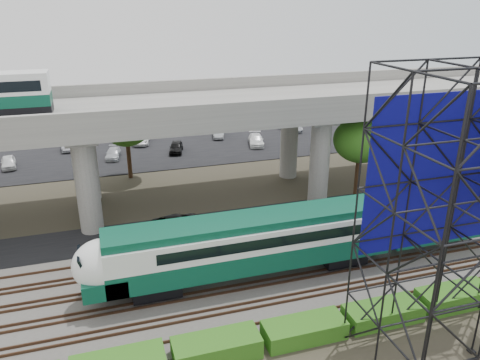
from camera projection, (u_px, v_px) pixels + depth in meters
name	position (u px, v px, depth m)	size (l,w,h in m)	color
ground	(261.00, 297.00, 29.56)	(140.00, 140.00, 0.00)	#474233
ballast_bed	(251.00, 278.00, 31.30)	(90.00, 12.00, 0.20)	slate
service_road	(218.00, 225.00, 38.89)	(90.00, 5.00, 0.08)	black
parking_lot	(172.00, 146.00, 59.81)	(90.00, 18.00, 0.08)	black
harbor_water	(150.00, 110.00, 79.40)	(140.00, 40.00, 0.03)	#41526B
rail_tracks	(251.00, 276.00, 31.24)	(90.00, 9.52, 0.16)	#472D1E
commuter_train	(284.00, 237.00, 30.94)	(29.30, 3.06, 4.30)	black
overpass	(186.00, 115.00, 40.46)	(80.00, 12.00, 12.40)	#9E9B93
scaffold_tower	(474.00, 231.00, 21.85)	(9.36, 6.36, 15.00)	black
hedge_strip	(304.00, 329.00, 25.81)	(34.60, 1.80, 1.20)	#2F6316
trees	(149.00, 147.00, 40.64)	(40.94, 16.94, 7.69)	#382314
suv	(178.00, 223.00, 37.73)	(2.10, 4.55, 1.27)	black
parked_cars	(174.00, 142.00, 59.24)	(38.39, 9.68, 1.30)	white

